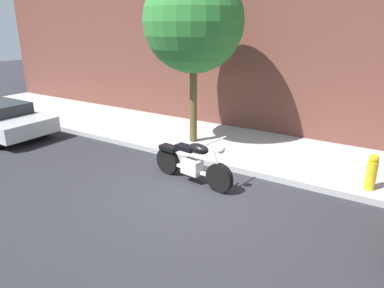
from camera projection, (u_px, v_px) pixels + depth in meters
name	position (u px, v px, depth m)	size (l,w,h in m)	color
ground_plane	(192.00, 191.00, 7.53)	(60.00, 60.00, 0.00)	#28282D
sidewalk	(249.00, 149.00, 9.85)	(25.31, 3.16, 0.14)	#A4A4A4
motorcycle	(192.00, 163.00, 7.82)	(2.13, 0.72, 1.13)	black
street_tree	(193.00, 22.00, 9.23)	(2.67, 2.67, 4.76)	#504423
fire_hydrant	(371.00, 175.00, 7.19)	(0.20, 0.20, 0.91)	gold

